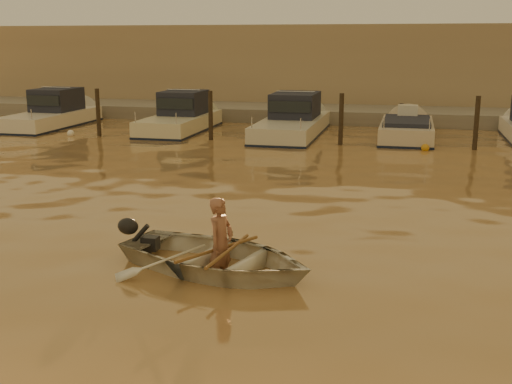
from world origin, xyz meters
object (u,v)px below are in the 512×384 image
(moored_boat_1, at_px, (180,117))
(moored_boat_2, at_px, (292,120))
(person, at_px, (221,244))
(waterfront_building, at_px, (370,68))
(moored_boat_0, at_px, (51,113))
(dinghy, at_px, (216,257))
(moored_boat_3, at_px, (406,133))

(moored_boat_1, height_order, moored_boat_2, same)
(person, bearing_deg, waterfront_building, 14.61)
(moored_boat_0, bearing_deg, moored_boat_2, 0.00)
(dinghy, height_order, moored_boat_0, moored_boat_0)
(dinghy, distance_m, moored_boat_1, 18.16)
(dinghy, relative_size, moored_boat_1, 0.55)
(waterfront_building, bearing_deg, moored_boat_3, -78.25)
(dinghy, distance_m, moored_boat_3, 17.10)
(moored_boat_0, bearing_deg, moored_boat_1, 0.00)
(moored_boat_3, bearing_deg, moored_boat_0, 180.00)
(moored_boat_0, distance_m, moored_boat_2, 11.56)
(moored_boat_0, distance_m, waterfront_building, 17.96)
(moored_boat_0, bearing_deg, person, -51.52)
(moored_boat_0, distance_m, moored_boat_3, 16.38)
(moored_boat_1, relative_size, moored_boat_3, 1.10)
(dinghy, bearing_deg, waterfront_building, 14.41)
(moored_boat_0, xyz_separation_m, moored_boat_1, (6.43, 0.00, 0.00))
(dinghy, relative_size, moored_boat_0, 0.53)
(person, relative_size, moored_boat_1, 0.25)
(person, distance_m, moored_boat_2, 16.94)
(moored_boat_1, bearing_deg, moored_boat_3, 0.00)
(moored_boat_0, xyz_separation_m, moored_boat_2, (11.56, 0.00, 0.00))
(dinghy, height_order, moored_boat_3, moored_boat_3)
(moored_boat_1, relative_size, moored_boat_2, 0.84)
(moored_boat_2, bearing_deg, waterfront_building, 77.06)
(moored_boat_0, relative_size, moored_boat_2, 0.88)
(person, relative_size, waterfront_building, 0.04)
(moored_boat_1, xyz_separation_m, waterfront_building, (7.66, 11.00, 1.77))
(moored_boat_0, relative_size, waterfront_building, 0.15)
(moored_boat_0, height_order, waterfront_building, waterfront_building)
(person, relative_size, moored_boat_2, 0.21)
(moored_boat_2, height_order, waterfront_building, waterfront_building)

